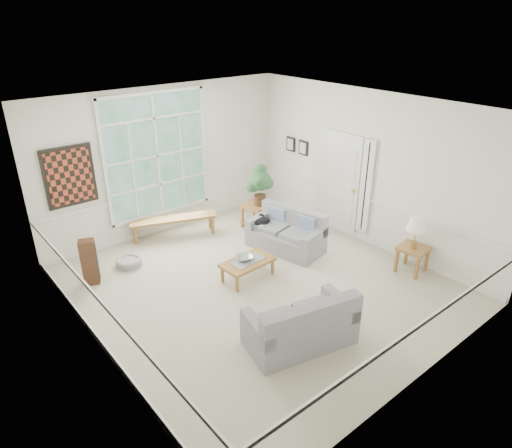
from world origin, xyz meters
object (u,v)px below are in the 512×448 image
(loveseat_right, at_px, (286,231))
(loveseat_front, at_px, (300,319))
(end_table, at_px, (256,215))
(coffee_table, at_px, (248,270))
(side_table, at_px, (412,259))

(loveseat_right, relative_size, loveseat_front, 0.97)
(loveseat_right, bearing_deg, end_table, 67.70)
(loveseat_right, distance_m, coffee_table, 1.34)
(side_table, bearing_deg, end_table, 106.63)
(loveseat_right, xyz_separation_m, side_table, (1.17, -2.07, -0.15))
(coffee_table, distance_m, end_table, 2.13)
(coffee_table, relative_size, side_table, 1.91)
(loveseat_right, distance_m, end_table, 1.18)
(loveseat_right, bearing_deg, side_table, -73.16)
(coffee_table, distance_m, side_table, 2.95)
(end_table, bearing_deg, side_table, -73.37)
(loveseat_front, bearing_deg, coffee_table, 88.00)
(coffee_table, bearing_deg, end_table, 43.92)
(loveseat_front, height_order, side_table, loveseat_front)
(loveseat_right, relative_size, coffee_table, 1.55)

